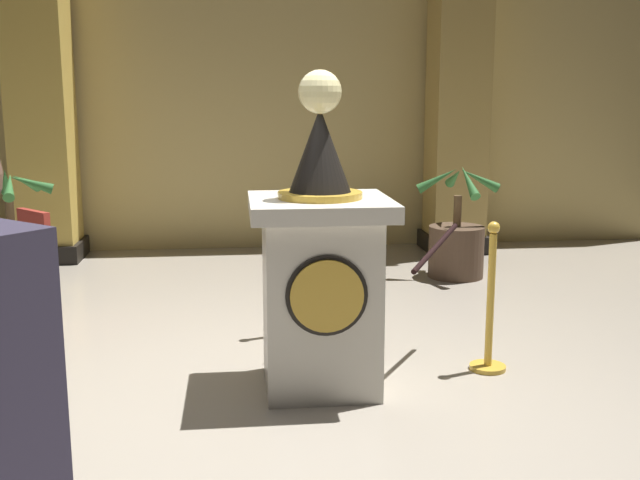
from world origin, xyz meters
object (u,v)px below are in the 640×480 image
(stanchion_near, at_px, (490,319))
(potted_palm_left, at_px, (13,248))
(pedestal_clock, at_px, (320,270))
(cafe_chair_red, at_px, (24,264))
(potted_palm_right, at_px, (456,244))
(stanchion_far, at_px, (288,289))

(stanchion_near, xyz_separation_m, potted_palm_left, (-3.73, 2.58, 0.05))
(pedestal_clock, distance_m, cafe_chair_red, 2.39)
(stanchion_near, height_order, potted_palm_right, potted_palm_right)
(cafe_chair_red, bearing_deg, potted_palm_right, 22.45)
(potted_palm_right, distance_m, cafe_chair_red, 4.06)
(cafe_chair_red, bearing_deg, pedestal_clock, -29.79)
(stanchion_near, bearing_deg, cafe_chair_red, 162.21)
(cafe_chair_red, bearing_deg, stanchion_near, -17.79)
(potted_palm_right, height_order, cafe_chair_red, potted_palm_right)
(potted_palm_left, xyz_separation_m, potted_palm_right, (4.28, -0.00, -0.06))
(stanchion_near, relative_size, stanchion_far, 0.97)
(pedestal_clock, bearing_deg, cafe_chair_red, 150.21)
(pedestal_clock, relative_size, cafe_chair_red, 2.02)
(stanchion_far, distance_m, potted_palm_left, 2.99)
(pedestal_clock, xyz_separation_m, potted_palm_left, (-2.59, 2.73, -0.35))
(pedestal_clock, xyz_separation_m, cafe_chair_red, (-2.06, 1.18, -0.17))
(potted_palm_left, relative_size, cafe_chair_red, 1.22)
(stanchion_far, height_order, potted_palm_right, potted_palm_right)
(stanchion_far, relative_size, potted_palm_left, 0.88)
(potted_palm_right, bearing_deg, pedestal_clock, -121.67)
(potted_palm_right, bearing_deg, stanchion_near, -101.96)
(potted_palm_left, distance_m, potted_palm_right, 4.28)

